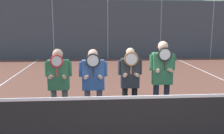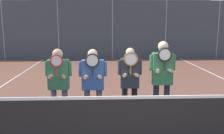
{
  "view_description": "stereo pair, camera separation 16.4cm",
  "coord_description": "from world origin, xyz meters",
  "px_view_note": "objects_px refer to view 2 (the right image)",
  "views": [
    {
      "loc": [
        -0.83,
        -4.47,
        2.28
      ],
      "look_at": [
        -0.44,
        1.13,
        1.26
      ],
      "focal_mm": 40.0,
      "sensor_mm": 36.0,
      "label": 1
    },
    {
      "loc": [
        -0.67,
        -4.47,
        2.28
      ],
      "look_at": [
        -0.44,
        1.13,
        1.26
      ],
      "focal_mm": 40.0,
      "sensor_mm": 36.0,
      "label": 2
    }
  ],
  "objects_px": {
    "player_center_left": "(93,80)",
    "player_center_right": "(130,80)",
    "player_rightmost": "(162,75)",
    "player_leftmost": "(59,80)",
    "car_center": "(174,41)",
    "car_far_left": "(30,41)",
    "car_left_of_center": "(103,41)"
  },
  "relations": [
    {
      "from": "player_center_right",
      "to": "player_rightmost",
      "type": "xyz_separation_m",
      "value": [
        0.73,
        -0.02,
        0.11
      ]
    },
    {
      "from": "player_rightmost",
      "to": "car_far_left",
      "type": "bearing_deg",
      "value": 117.09
    },
    {
      "from": "player_leftmost",
      "to": "player_rightmost",
      "type": "xyz_separation_m",
      "value": [
        2.3,
        0.03,
        0.09
      ]
    },
    {
      "from": "player_leftmost",
      "to": "player_center_left",
      "type": "xyz_separation_m",
      "value": [
        0.75,
        -0.05,
        -0.0
      ]
    },
    {
      "from": "player_center_left",
      "to": "car_left_of_center",
      "type": "bearing_deg",
      "value": 88.69
    },
    {
      "from": "player_leftmost",
      "to": "player_rightmost",
      "type": "bearing_deg",
      "value": 0.84
    },
    {
      "from": "car_far_left",
      "to": "car_left_of_center",
      "type": "distance_m",
      "value": 5.14
    },
    {
      "from": "player_center_left",
      "to": "car_center",
      "type": "relative_size",
      "value": 0.37
    },
    {
      "from": "car_left_of_center",
      "to": "car_center",
      "type": "xyz_separation_m",
      "value": [
        5.09,
        -0.4,
        -0.02
      ]
    },
    {
      "from": "car_far_left",
      "to": "player_rightmost",
      "type": "bearing_deg",
      "value": -62.91
    },
    {
      "from": "car_far_left",
      "to": "player_leftmost",
      "type": "bearing_deg",
      "value": -71.91
    },
    {
      "from": "player_center_left",
      "to": "car_center",
      "type": "distance_m",
      "value": 13.44
    },
    {
      "from": "car_far_left",
      "to": "car_left_of_center",
      "type": "bearing_deg",
      "value": 1.41
    },
    {
      "from": "player_rightmost",
      "to": "player_leftmost",
      "type": "bearing_deg",
      "value": -179.16
    },
    {
      "from": "car_left_of_center",
      "to": "player_center_left",
      "type": "bearing_deg",
      "value": -91.31
    },
    {
      "from": "player_center_left",
      "to": "player_center_right",
      "type": "height_order",
      "value": "player_center_right"
    },
    {
      "from": "player_leftmost",
      "to": "car_left_of_center",
      "type": "relative_size",
      "value": 0.38
    },
    {
      "from": "player_center_left",
      "to": "player_center_right",
      "type": "xyz_separation_m",
      "value": [
        0.82,
        0.1,
        -0.02
      ]
    },
    {
      "from": "player_center_left",
      "to": "car_left_of_center",
      "type": "distance_m",
      "value": 12.71
    },
    {
      "from": "car_center",
      "to": "car_far_left",
      "type": "bearing_deg",
      "value": 178.49
    },
    {
      "from": "player_center_right",
      "to": "player_leftmost",
      "type": "bearing_deg",
      "value": -178.22
    },
    {
      "from": "player_center_left",
      "to": "car_center",
      "type": "height_order",
      "value": "car_center"
    },
    {
      "from": "player_center_left",
      "to": "player_center_right",
      "type": "distance_m",
      "value": 0.83
    },
    {
      "from": "car_left_of_center",
      "to": "car_far_left",
      "type": "bearing_deg",
      "value": -178.59
    },
    {
      "from": "player_center_right",
      "to": "car_center",
      "type": "height_order",
      "value": "car_center"
    },
    {
      "from": "player_center_right",
      "to": "car_center",
      "type": "relative_size",
      "value": 0.37
    },
    {
      "from": "player_leftmost",
      "to": "player_center_left",
      "type": "relative_size",
      "value": 1.0
    },
    {
      "from": "player_leftmost",
      "to": "player_center_right",
      "type": "distance_m",
      "value": 1.58
    },
    {
      "from": "player_rightmost",
      "to": "car_center",
      "type": "relative_size",
      "value": 0.4
    },
    {
      "from": "player_center_left",
      "to": "player_rightmost",
      "type": "xyz_separation_m",
      "value": [
        1.55,
        0.08,
        0.1
      ]
    },
    {
      "from": "car_left_of_center",
      "to": "car_center",
      "type": "height_order",
      "value": "car_left_of_center"
    },
    {
      "from": "player_leftmost",
      "to": "car_left_of_center",
      "type": "distance_m",
      "value": 12.71
    }
  ]
}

